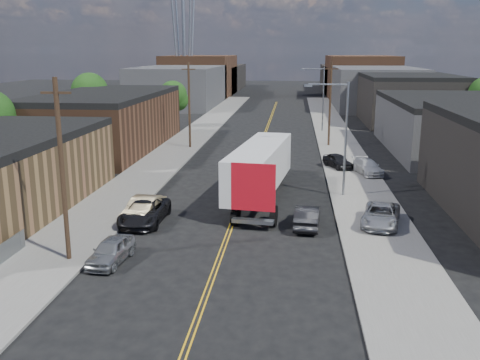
% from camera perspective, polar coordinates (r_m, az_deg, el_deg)
% --- Properties ---
extents(ground, '(260.00, 260.00, 0.00)m').
position_cam_1_polar(ground, '(77.46, 2.79, 5.26)').
color(ground, black).
rests_on(ground, ground).
extents(centerline, '(0.32, 120.00, 0.01)m').
position_cam_1_polar(centerline, '(62.68, 2.06, 3.27)').
color(centerline, gold).
rests_on(centerline, ground).
extents(sidewalk_left, '(5.00, 140.00, 0.15)m').
position_cam_1_polar(sidewalk_left, '(63.98, -6.48, 3.47)').
color(sidewalk_left, slate).
rests_on(sidewalk_left, ground).
extents(sidewalk_right, '(5.00, 140.00, 0.15)m').
position_cam_1_polar(sidewalk_right, '(62.79, 10.76, 3.12)').
color(sidewalk_right, slate).
rests_on(sidewalk_right, ground).
extents(warehouse_brown, '(12.00, 26.00, 6.60)m').
position_cam_1_polar(warehouse_brown, '(64.89, -14.14, 6.17)').
color(warehouse_brown, '#4F311F').
rests_on(warehouse_brown, ground).
extents(industrial_right_b, '(14.00, 24.00, 6.10)m').
position_cam_1_polar(industrial_right_b, '(65.60, 21.79, 5.46)').
color(industrial_right_b, '#353537').
rests_on(industrial_right_b, ground).
extents(industrial_right_c, '(14.00, 22.00, 7.60)m').
position_cam_1_polar(industrial_right_c, '(90.66, 17.42, 8.30)').
color(industrial_right_c, black).
rests_on(industrial_right_c, ground).
extents(skyline_left_a, '(16.00, 30.00, 8.00)m').
position_cam_1_polar(skyline_left_a, '(114.31, -6.43, 9.92)').
color(skyline_left_a, '#353537').
rests_on(skyline_left_a, ground).
extents(skyline_right_a, '(16.00, 30.00, 8.00)m').
position_cam_1_polar(skyline_right_a, '(112.91, 14.13, 9.56)').
color(skyline_right_a, '#353537').
rests_on(skyline_right_a, ground).
extents(skyline_left_b, '(16.00, 26.00, 10.00)m').
position_cam_1_polar(skyline_left_b, '(138.76, -4.25, 11.03)').
color(skyline_left_b, '#4F311F').
rests_on(skyline_left_b, ground).
extents(skyline_right_b, '(16.00, 26.00, 10.00)m').
position_cam_1_polar(skyline_right_b, '(137.61, 12.69, 10.72)').
color(skyline_right_b, '#4F311F').
rests_on(skyline_right_b, ground).
extents(skyline_left_c, '(16.00, 40.00, 7.00)m').
position_cam_1_polar(skyline_left_c, '(158.54, -2.97, 10.83)').
color(skyline_left_c, black).
rests_on(skyline_left_c, ground).
extents(skyline_right_c, '(16.00, 40.00, 7.00)m').
position_cam_1_polar(skyline_right_c, '(157.54, 11.82, 10.55)').
color(skyline_right_c, black).
rests_on(skyline_right_c, ground).
extents(streetlight_near, '(3.39, 0.25, 9.00)m').
position_cam_1_polar(streetlight_near, '(42.11, 10.71, 5.26)').
color(streetlight_near, gray).
rests_on(streetlight_near, ground).
extents(streetlight_far, '(3.39, 0.25, 9.00)m').
position_cam_1_polar(streetlight_far, '(76.85, 8.58, 9.05)').
color(streetlight_far, gray).
rests_on(streetlight_far, ground).
extents(utility_pole_left_near, '(1.60, 0.26, 10.00)m').
position_cam_1_polar(utility_pole_left_near, '(29.83, -18.45, 1.01)').
color(utility_pole_left_near, black).
rests_on(utility_pole_left_near, ground).
extents(utility_pole_left_far, '(1.60, 0.26, 10.00)m').
position_cam_1_polar(utility_pole_left_far, '(63.02, -5.43, 7.99)').
color(utility_pole_left_far, black).
rests_on(utility_pole_left_far, ground).
extents(utility_pole_right, '(1.60, 0.26, 10.00)m').
position_cam_1_polar(utility_pole_right, '(64.96, 9.58, 8.03)').
color(utility_pole_right, black).
rests_on(utility_pole_right, ground).
extents(tree_left_mid, '(5.10, 5.04, 8.37)m').
position_cam_1_polar(tree_left_mid, '(77.00, -15.68, 8.83)').
color(tree_left_mid, black).
rests_on(tree_left_mid, ground).
extents(tree_left_far, '(4.35, 4.20, 6.97)m').
position_cam_1_polar(tree_left_far, '(80.83, -7.13, 8.78)').
color(tree_left_far, black).
rests_on(tree_left_far, ground).
extents(semi_truck, '(4.49, 17.08, 4.40)m').
position_cam_1_polar(semi_truck, '(42.03, 2.28, 1.56)').
color(semi_truck, silver).
rests_on(semi_truck, ground).
extents(car_left_a, '(1.99, 4.15, 1.37)m').
position_cam_1_polar(car_left_a, '(30.20, -13.60, -7.34)').
color(car_left_a, '#919496').
rests_on(car_left_a, ground).
extents(car_left_b, '(2.18, 5.03, 1.61)m').
position_cam_1_polar(car_left_b, '(36.88, -10.29, -3.12)').
color(car_left_b, '#9D8B67').
rests_on(car_left_b, ground).
extents(car_left_c, '(2.59, 5.57, 1.54)m').
position_cam_1_polar(car_left_c, '(36.48, -10.14, -3.35)').
color(car_left_c, black).
rests_on(car_left_c, ground).
extents(car_right_oncoming, '(1.89, 4.52, 1.45)m').
position_cam_1_polar(car_right_oncoming, '(35.34, 7.20, -3.87)').
color(car_right_oncoming, black).
rests_on(car_right_oncoming, ground).
extents(car_right_lot_a, '(3.31, 5.31, 1.37)m').
position_cam_1_polar(car_right_lot_a, '(36.21, 14.81, -3.62)').
color(car_right_lot_a, '#AFB1B5').
rests_on(car_right_lot_a, sidewalk_right).
extents(car_right_lot_b, '(2.83, 4.82, 1.31)m').
position_cam_1_polar(car_right_lot_b, '(50.88, 13.45, 1.37)').
color(car_right_lot_b, silver).
rests_on(car_right_lot_b, sidewalk_right).
extents(car_right_lot_c, '(3.10, 4.24, 1.34)m').
position_cam_1_polar(car_right_lot_c, '(53.09, 10.37, 2.05)').
color(car_right_lot_c, black).
rests_on(car_right_lot_c, sidewalk_right).
extents(car_ahead_truck, '(2.45, 4.80, 1.30)m').
position_cam_1_polar(car_ahead_truck, '(59.54, 3.32, 3.33)').
color(car_ahead_truck, black).
rests_on(car_ahead_truck, ground).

